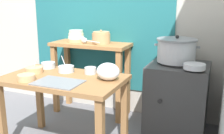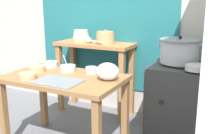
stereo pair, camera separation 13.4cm
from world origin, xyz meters
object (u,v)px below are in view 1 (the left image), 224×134
(prep_bowl_1, at_px, (34,70))
(prep_bowl_2, at_px, (26,77))
(clay_pot, at_px, (101,38))
(ladle, at_px, (85,40))
(prep_bowl_3, at_px, (48,65))
(serving_tray, at_px, (58,82))
(stove_block, at_px, (177,99))
(wide_pan, at_px, (194,66))
(bowl_stack_enamel, at_px, (76,36))
(back_shelf_table, at_px, (91,61))
(steamer_pot, at_px, (176,50))
(prep_bowl_4, at_px, (66,69))
(plastic_bag, at_px, (108,72))
(prep_bowl_0, at_px, (90,70))
(prep_table, at_px, (63,89))

(prep_bowl_1, bearing_deg, prep_bowl_2, -66.25)
(clay_pot, relative_size, ladle, 0.76)
(ladle, distance_m, prep_bowl_2, 1.03)
(ladle, relative_size, prep_bowl_3, 1.99)
(clay_pot, relative_size, serving_tray, 0.54)
(stove_block, height_order, prep_bowl_3, same)
(wide_pan, height_order, prep_bowl_3, wide_pan)
(bowl_stack_enamel, relative_size, wide_pan, 1.05)
(back_shelf_table, relative_size, wide_pan, 4.78)
(back_shelf_table, height_order, steamer_pot, steamer_pot)
(prep_bowl_3, bearing_deg, prep_bowl_1, -93.63)
(back_shelf_table, distance_m, prep_bowl_4, 0.71)
(bowl_stack_enamel, relative_size, plastic_bag, 1.02)
(prep_bowl_2, bearing_deg, wide_pan, 28.87)
(bowl_stack_enamel, height_order, prep_bowl_4, bowl_stack_enamel)
(serving_tray, height_order, prep_bowl_0, prep_bowl_0)
(steamer_pot, height_order, prep_bowl_2, steamer_pot)
(wide_pan, height_order, prep_bowl_2, wide_pan)
(prep_table, height_order, wide_pan, wide_pan)
(clay_pot, height_order, prep_bowl_2, clay_pot)
(back_shelf_table, xyz_separation_m, prep_bowl_3, (-0.16, -0.64, 0.07))
(bowl_stack_enamel, xyz_separation_m, prep_bowl_0, (0.55, -0.70, -0.21))
(plastic_bag, bearing_deg, bowl_stack_enamel, 133.67)
(prep_table, xyz_separation_m, prep_bowl_2, (-0.23, -0.21, 0.14))
(clay_pot, height_order, plastic_bag, clay_pot)
(prep_table, bearing_deg, bowl_stack_enamel, 112.46)
(back_shelf_table, bearing_deg, wide_pan, -15.66)
(stove_block, xyz_separation_m, ladle, (-1.12, 0.06, 0.55))
(prep_bowl_2, relative_size, prep_bowl_3, 1.07)
(stove_block, xyz_separation_m, bowl_stack_enamel, (-1.30, 0.16, 0.58))
(steamer_pot, bearing_deg, prep_bowl_1, -148.84)
(prep_table, bearing_deg, ladle, 103.72)
(stove_block, height_order, prep_bowl_0, prep_bowl_0)
(clay_pot, xyz_separation_m, prep_bowl_2, (-0.22, -1.08, -0.22))
(plastic_bag, relative_size, prep_bowl_2, 1.36)
(wide_pan, distance_m, prep_bowl_0, 0.97)
(prep_table, relative_size, ladle, 3.89)
(back_shelf_table, bearing_deg, ladle, -118.82)
(prep_table, bearing_deg, prep_bowl_2, -137.48)
(plastic_bag, distance_m, prep_bowl_0, 0.27)
(prep_bowl_3, distance_m, prep_bowl_4, 0.26)
(wide_pan, bearing_deg, prep_bowl_2, -151.13)
(stove_block, xyz_separation_m, wide_pan, (0.17, -0.22, 0.42))
(back_shelf_table, xyz_separation_m, prep_bowl_0, (0.34, -0.67, 0.08))
(prep_bowl_0, bearing_deg, back_shelf_table, 116.88)
(plastic_bag, relative_size, wide_pan, 1.03)
(prep_table, xyz_separation_m, prep_bowl_4, (-0.07, 0.17, 0.14))
(bowl_stack_enamel, distance_m, prep_bowl_0, 0.92)
(plastic_bag, bearing_deg, serving_tray, -145.81)
(bowl_stack_enamel, xyz_separation_m, prep_bowl_2, (0.14, -1.11, -0.22))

